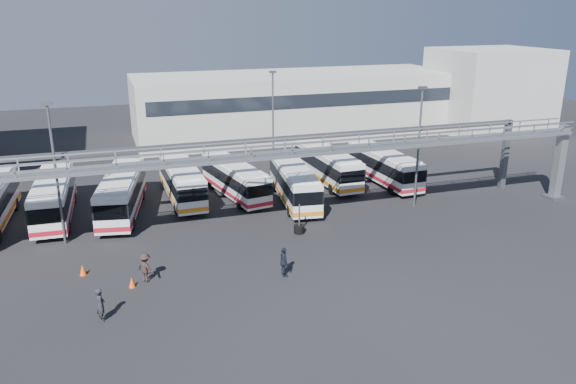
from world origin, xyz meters
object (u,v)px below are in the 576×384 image
object	(u,v)px
bus_6	(327,165)
tire_stack	(299,228)
pedestrian_c	(145,268)
cone_left	(132,282)
bus_1	(54,196)
pedestrian_d	(284,262)
bus_4	(235,178)
light_pole_mid	(419,141)
bus_5	(294,182)
bus_2	(122,192)
pedestrian_a	(101,305)
light_pole_back	(273,115)
light_pole_left	(55,167)
bus_3	(182,180)
cone_right	(83,270)
bus_7	(384,165)

from	to	relation	value
bus_6	tire_stack	world-z (taller)	bus_6
pedestrian_c	cone_left	xyz separation A→B (m)	(-0.89, -0.49, -0.62)
bus_6	pedestrian_c	distance (m)	24.29
bus_1	bus_6	xyz separation A→B (m)	(24.45, 2.10, -0.07)
pedestrian_d	tire_stack	xyz separation A→B (m)	(3.31, 6.44, -0.58)
bus_4	pedestrian_d	bearing A→B (deg)	-103.10
light_pole_mid	bus_5	world-z (taller)	light_pole_mid
bus_2	pedestrian_a	xyz separation A→B (m)	(-1.96, -16.81, -0.92)
light_pole_back	pedestrian_d	world-z (taller)	light_pole_back
light_pole_back	bus_5	world-z (taller)	light_pole_back
pedestrian_c	cone_left	distance (m)	1.19
light_pole_left	pedestrian_c	world-z (taller)	light_pole_left
light_pole_mid	light_pole_back	distance (m)	17.00
bus_2	pedestrian_a	distance (m)	16.95
bus_3	pedestrian_d	xyz separation A→B (m)	(3.89, -17.07, -0.85)
light_pole_mid	pedestrian_d	world-z (taller)	light_pole_mid
bus_1	cone_right	size ratio (longest dim) A/B	16.00
cone_left	cone_right	size ratio (longest dim) A/B	0.92
bus_2	pedestrian_c	world-z (taller)	bus_2
bus_2	pedestrian_d	bearing A→B (deg)	-48.10
light_pole_mid	pedestrian_d	bearing A→B (deg)	-148.60
pedestrian_a	light_pole_left	bearing A→B (deg)	8.72
cone_left	pedestrian_c	bearing A→B (deg)	29.08
bus_4	bus_5	world-z (taller)	bus_5
bus_4	bus_3	bearing A→B (deg)	160.61
bus_1	bus_5	world-z (taller)	bus_1
bus_1	tire_stack	distance (m)	19.87
pedestrian_c	light_pole_left	bearing A→B (deg)	-9.56
bus_5	tire_stack	bearing A→B (deg)	-98.90
light_pole_mid	bus_2	distance (m)	24.71
bus_7	bus_1	bearing A→B (deg)	177.73
cone_left	light_pole_mid	bearing A→B (deg)	17.25
cone_right	bus_3	bearing A→B (deg)	57.54
bus_7	light_pole_mid	bearing A→B (deg)	-98.30
light_pole_left	bus_7	xyz separation A→B (m)	(28.67, 5.94, -3.95)
bus_1	pedestrian_d	world-z (taller)	bus_1
bus_6	bus_4	bearing A→B (deg)	-173.71
light_pole_left	bus_6	xyz separation A→B (m)	(23.56, 7.78, -3.91)
light_pole_mid	bus_3	size ratio (longest dim) A/B	0.94
tire_stack	cone_right	bearing A→B (deg)	-171.78
bus_7	cone_left	xyz separation A→B (m)	(-24.52, -14.35, -1.45)
bus_6	tire_stack	distance (m)	13.29
bus_1	bus_4	xyz separation A→B (m)	(15.00, 0.74, -0.17)
bus_2	cone_right	bearing A→B (deg)	-95.32
pedestrian_a	pedestrian_d	xyz separation A→B (m)	(11.00, 1.96, -0.00)
light_pole_back	pedestrian_a	bearing A→B (deg)	-124.27
cone_right	tire_stack	world-z (taller)	tire_stack
light_pole_back	bus_4	xyz separation A→B (m)	(-5.89, -7.59, -4.01)
bus_1	tire_stack	world-z (taller)	bus_1
light_pole_mid	bus_6	xyz separation A→B (m)	(-4.44, 8.78, -3.91)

